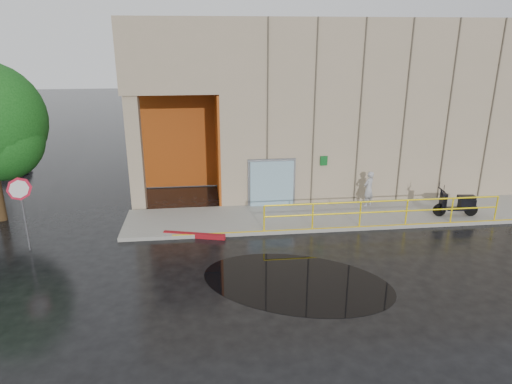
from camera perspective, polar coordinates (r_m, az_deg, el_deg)
ground at (r=15.01m, az=4.53°, el=-9.96°), size 120.00×120.00×0.00m
sidewalk at (r=19.95m, az=13.42°, el=-2.74°), size 20.00×3.00×0.15m
building at (r=25.30m, az=11.58°, el=11.52°), size 20.00×10.17×8.00m
guardrail at (r=18.65m, az=15.66°, el=-2.46°), size 9.56×0.06×1.03m
person at (r=20.55m, az=13.90°, el=0.40°), size 0.68×0.63×1.57m
scooter at (r=20.52m, az=23.90°, el=-0.61°), size 1.88×0.77×1.43m
stop_sign at (r=17.61m, az=-27.32°, el=-0.70°), size 0.71×0.47×2.72m
red_curb at (r=17.51m, az=-7.73°, el=-5.39°), size 2.36×0.82×0.18m
puddle at (r=14.46m, az=5.06°, el=-11.15°), size 6.96×5.76×0.01m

